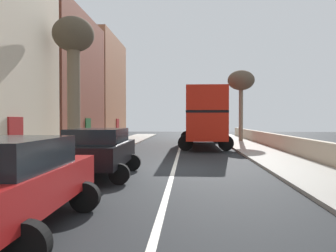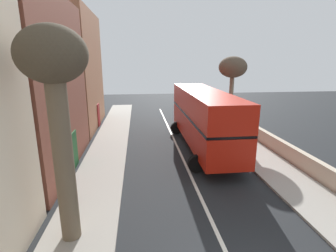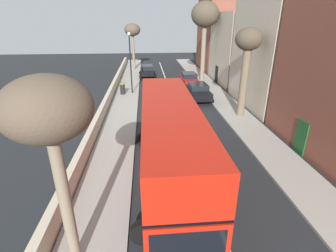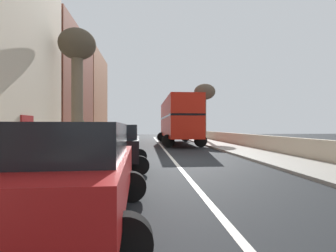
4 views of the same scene
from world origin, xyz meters
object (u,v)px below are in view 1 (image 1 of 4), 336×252
at_px(double_decker_bus, 203,115).
at_px(parked_car_red_left_0, 10,180).
at_px(street_tree_left_2, 73,50).
at_px(street_tree_right_1, 241,82).
at_px(parked_car_black_left_1, 99,149).

distance_m(double_decker_bus, parked_car_red_left_0, 19.74).
bearing_deg(street_tree_left_2, parked_car_red_left_0, -75.85).
bearing_deg(parked_car_red_left_0, street_tree_left_2, 104.15).
distance_m(double_decker_bus, street_tree_left_2, 11.52).
relative_size(parked_car_red_left_0, street_tree_left_2, 0.62).
xyz_separation_m(double_decker_bus, parked_car_red_left_0, (-4.20, -19.24, -1.41)).
bearing_deg(double_decker_bus, parked_car_red_left_0, -102.31).
relative_size(double_decker_bus, parked_car_red_left_0, 2.60).
xyz_separation_m(parked_car_red_left_0, street_tree_right_1, (7.76, 23.66, 4.37)).
distance_m(parked_car_black_left_1, street_tree_left_2, 7.15).
height_order(double_decker_bus, street_tree_right_1, street_tree_right_1).
bearing_deg(street_tree_left_2, parked_car_black_left_1, -61.51).
bearing_deg(parked_car_black_left_1, street_tree_left_2, 118.49).
distance_m(parked_car_red_left_0, street_tree_left_2, 11.74).
distance_m(street_tree_right_1, street_tree_left_2, 16.78).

